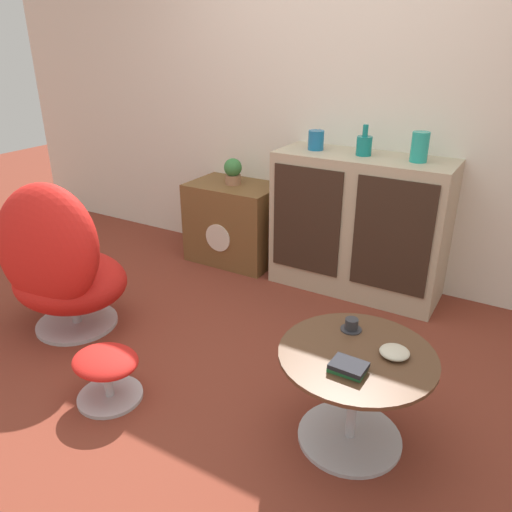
{
  "coord_description": "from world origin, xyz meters",
  "views": [
    {
      "loc": [
        1.33,
        -1.81,
        1.7
      ],
      "look_at": [
        0.02,
        0.41,
        0.55
      ],
      "focal_mm": 35.0,
      "sensor_mm": 36.0,
      "label": 1
    }
  ],
  "objects": [
    {
      "name": "vase_leftmost",
      "position": [
        -0.06,
        1.36,
        1.04
      ],
      "size": [
        0.11,
        0.11,
        0.13
      ],
      "color": "#196699",
      "rests_on": "sideboard"
    },
    {
      "name": "ottoman",
      "position": [
        -0.34,
        -0.44,
        0.18
      ],
      "size": [
        0.35,
        0.33,
        0.27
      ],
      "color": "#B7B7BC",
      "rests_on": "ground_plane"
    },
    {
      "name": "bowl",
      "position": [
        0.95,
        -0.02,
        0.49
      ],
      "size": [
        0.13,
        0.13,
        0.04
      ],
      "color": "beige",
      "rests_on": "coffee_table"
    },
    {
      "name": "ground_plane",
      "position": [
        0.0,
        0.0,
        0.0
      ],
      "size": [
        12.0,
        12.0,
        0.0
      ],
      "primitive_type": "plane",
      "color": "brown"
    },
    {
      "name": "egg_chair",
      "position": [
        -1.03,
        -0.1,
        0.45
      ],
      "size": [
        0.8,
        0.74,
        0.98
      ],
      "color": "#B7B7BC",
      "rests_on": "ground_plane"
    },
    {
      "name": "sideboard",
      "position": [
        0.3,
        1.35,
        0.49
      ],
      "size": [
        1.18,
        0.46,
        0.97
      ],
      "color": "tan",
      "rests_on": "ground_plane"
    },
    {
      "name": "book_stack",
      "position": [
        0.82,
        -0.22,
        0.49
      ],
      "size": [
        0.15,
        0.12,
        0.04
      ],
      "color": "#237038",
      "rests_on": "coffee_table"
    },
    {
      "name": "wall_back",
      "position": [
        0.0,
        1.61,
        1.3
      ],
      "size": [
        6.4,
        0.06,
        2.6
      ],
      "color": "silver",
      "rests_on": "ground_plane"
    },
    {
      "name": "potted_plant",
      "position": [
        -0.73,
        1.35,
        0.74
      ],
      "size": [
        0.14,
        0.14,
        0.2
      ],
      "color": "#996B4C",
      "rests_on": "tv_console"
    },
    {
      "name": "tv_console",
      "position": [
        -0.73,
        1.35,
        0.32
      ],
      "size": [
        0.7,
        0.48,
        0.63
      ],
      "color": "brown",
      "rests_on": "ground_plane"
    },
    {
      "name": "vase_inner_right",
      "position": [
        0.64,
        1.36,
        1.06
      ],
      "size": [
        0.11,
        0.11,
        0.18
      ],
      "color": "teal",
      "rests_on": "sideboard"
    },
    {
      "name": "vase_inner_left",
      "position": [
        0.29,
        1.36,
        1.04
      ],
      "size": [
        0.1,
        0.1,
        0.2
      ],
      "color": "#147A75",
      "rests_on": "sideboard"
    },
    {
      "name": "coffee_table",
      "position": [
        0.81,
        -0.08,
        0.3
      ],
      "size": [
        0.67,
        0.67,
        0.47
      ],
      "color": "#B7B7BC",
      "rests_on": "ground_plane"
    },
    {
      "name": "teacup",
      "position": [
        0.72,
        0.08,
        0.49
      ],
      "size": [
        0.1,
        0.1,
        0.06
      ],
      "color": "#2D2D33",
      "rests_on": "coffee_table"
    }
  ]
}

